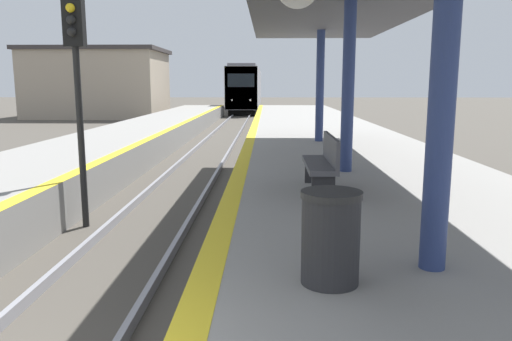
{
  "coord_description": "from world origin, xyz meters",
  "views": [
    {
      "loc": [
        2.21,
        -2.17,
        2.67
      ],
      "look_at": [
        1.67,
        20.72,
        -1.31
      ],
      "focal_mm": 35.0,
      "sensor_mm": 36.0,
      "label": 1
    }
  ],
  "objects_px": {
    "train": "(246,88)",
    "signal_near": "(76,67)",
    "bench": "(323,162)",
    "trash_bin": "(331,237)"
  },
  "relations": [
    {
      "from": "train",
      "to": "signal_near",
      "type": "height_order",
      "value": "train"
    },
    {
      "from": "bench",
      "to": "trash_bin",
      "type": "bearing_deg",
      "value": -95.23
    },
    {
      "from": "trash_bin",
      "to": "bench",
      "type": "distance_m",
      "value": 3.9
    },
    {
      "from": "signal_near",
      "to": "bench",
      "type": "xyz_separation_m",
      "value": [
        4.36,
        -0.94,
        -1.56
      ]
    },
    {
      "from": "train",
      "to": "bench",
      "type": "relative_size",
      "value": 11.34
    },
    {
      "from": "bench",
      "to": "signal_near",
      "type": "bearing_deg",
      "value": 167.86
    },
    {
      "from": "bench",
      "to": "train",
      "type": "bearing_deg",
      "value": 94.16
    },
    {
      "from": "train",
      "to": "signal_near",
      "type": "relative_size",
      "value": 4.66
    },
    {
      "from": "signal_near",
      "to": "trash_bin",
      "type": "bearing_deg",
      "value": -50.31
    },
    {
      "from": "signal_near",
      "to": "bench",
      "type": "height_order",
      "value": "signal_near"
    }
  ]
}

